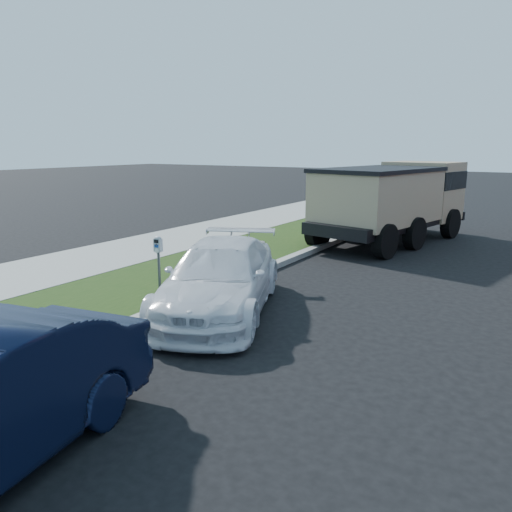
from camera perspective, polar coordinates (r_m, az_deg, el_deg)
The scene contains 5 objects.
ground at distance 8.66m, azimuth 4.46°, elevation -8.77°, with size 120.00×120.00×0.00m, color black.
streetside at distance 13.38m, azimuth -13.04°, elevation -1.08°, with size 6.12×50.00×0.15m.
parking_meter at distance 10.36m, azimuth -11.10°, elevation 0.39°, with size 0.18×0.13×1.23m.
white_wagon at distance 9.62m, azimuth -3.94°, elevation -2.39°, with size 1.87×4.59×1.33m, color white.
dump_truck at distance 17.22m, azimuth 15.60°, elevation 6.43°, with size 3.71×6.92×2.58m.
Camera 1 is at (3.66, -7.19, 3.13)m, focal length 35.00 mm.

